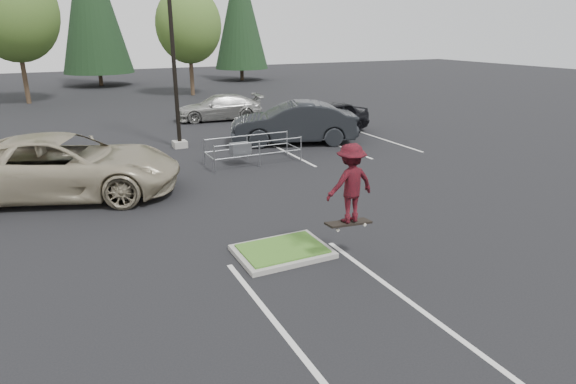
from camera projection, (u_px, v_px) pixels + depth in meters
name	position (u px, v px, depth m)	size (l,w,h in m)	color
ground	(282.00, 254.00, 11.60)	(120.00, 120.00, 0.00)	black
grass_median	(282.00, 251.00, 11.57)	(2.20, 1.60, 0.16)	gray
stall_lines	(169.00, 190.00, 16.16)	(22.62, 17.60, 0.01)	silver
light_pole	(172.00, 43.00, 20.55)	(0.70, 0.60, 10.12)	gray
decid_b	(14.00, 15.00, 33.15)	(5.89, 5.89, 9.64)	#38281C
decid_c	(189.00, 28.00, 37.79)	(5.12, 5.12, 8.38)	#38281C
conif_c	(240.00, 11.00, 48.83)	(5.50, 5.50, 12.50)	#38281C
cart_corral	(243.00, 148.00, 19.05)	(3.72, 1.36, 1.05)	gray
skateboarder	(350.00, 184.00, 10.64)	(1.20, 0.72, 1.95)	black
car_l_tan	(62.00, 166.00, 15.37)	(3.31, 7.18, 1.99)	tan
car_r_charc	(293.00, 123.00, 22.53)	(2.04, 5.85, 1.93)	black
car_r_black	(328.00, 118.00, 24.43)	(1.99, 4.95, 1.69)	black
car_far_silver	(220.00, 107.00, 28.51)	(2.07, 5.08, 1.48)	#A2A29D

